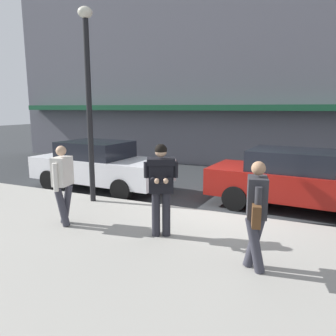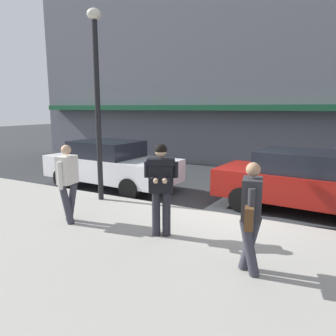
% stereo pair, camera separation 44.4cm
% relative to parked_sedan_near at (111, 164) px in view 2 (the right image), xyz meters
% --- Properties ---
extents(ground_plane, '(80.00, 80.00, 0.00)m').
position_rel_parked_sedan_near_xyz_m(ground_plane, '(4.24, -0.98, -0.79)').
color(ground_plane, '#2B2D30').
extents(sidewalk, '(32.00, 5.30, 0.14)m').
position_rel_parked_sedan_near_xyz_m(sidewalk, '(5.24, -3.83, -0.72)').
color(sidewalk, '#99968E').
rests_on(sidewalk, ground).
extents(curb_paint_line, '(28.00, 0.12, 0.01)m').
position_rel_parked_sedan_near_xyz_m(curb_paint_line, '(5.24, -0.93, -0.79)').
color(curb_paint_line, silver).
rests_on(curb_paint_line, ground).
extents(parked_sedan_near, '(4.59, 2.11, 1.54)m').
position_rel_parked_sedan_near_xyz_m(parked_sedan_near, '(0.00, 0.00, 0.00)').
color(parked_sedan_near, silver).
rests_on(parked_sedan_near, ground).
extents(parked_sedan_mid, '(4.62, 2.17, 1.54)m').
position_rel_parked_sedan_near_xyz_m(parked_sedan_mid, '(5.91, 0.30, 0.00)').
color(parked_sedan_mid, maroon).
rests_on(parked_sedan_mid, ground).
extents(man_texting_on_phone, '(0.62, 0.65, 1.81)m').
position_rel_parked_sedan_near_xyz_m(man_texting_on_phone, '(3.66, -3.09, 0.46)').
color(man_texting_on_phone, '#23232B').
rests_on(man_texting_on_phone, sidewalk).
extents(pedestrian_in_light_coat, '(0.37, 0.59, 1.70)m').
position_rel_parked_sedan_near_xyz_m(pedestrian_in_light_coat, '(1.51, -3.36, 0.32)').
color(pedestrian_in_light_coat, '#33333D').
rests_on(pedestrian_in_light_coat, sidewalk).
extents(pedestrian_with_bag, '(0.39, 0.72, 1.70)m').
position_rel_parked_sedan_near_xyz_m(pedestrian_with_bag, '(5.54, -3.74, 0.32)').
color(pedestrian_with_bag, '#33333D').
rests_on(pedestrian_with_bag, sidewalk).
extents(street_lamp_post, '(0.36, 0.36, 4.88)m').
position_rel_parked_sedan_near_xyz_m(street_lamp_post, '(0.94, -1.63, 2.35)').
color(street_lamp_post, black).
rests_on(street_lamp_post, sidewalk).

